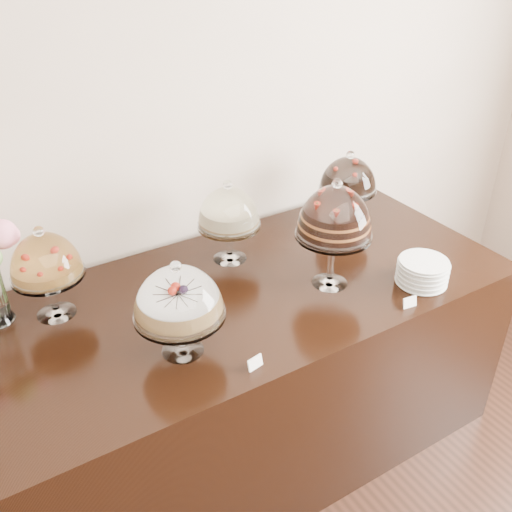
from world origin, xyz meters
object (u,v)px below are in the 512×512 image
cake_stand_sugar_sponge (178,297)px  plate_stack (422,272)px  cake_stand_fruit_tart (45,260)px  cake_stand_dark_choco (348,178)px  cake_stand_choco_layer (335,216)px  cake_stand_cheesecake (229,211)px  display_counter (250,370)px

cake_stand_sugar_sponge → plate_stack: cake_stand_sugar_sponge is taller
cake_stand_sugar_sponge → cake_stand_fruit_tart: size_ratio=0.97×
cake_stand_dark_choco → cake_stand_choco_layer: bearing=-135.7°
cake_stand_choco_layer → cake_stand_cheesecake: bearing=123.6°
cake_stand_cheesecake → plate_stack: cake_stand_cheesecake is taller
display_counter → cake_stand_dark_choco: size_ratio=5.77×
cake_stand_cheesecake → cake_stand_dark_choco: size_ratio=0.99×
cake_stand_cheesecake → display_counter: bearing=-100.6°
display_counter → cake_stand_choco_layer: (0.30, -0.14, 0.76)m
cake_stand_fruit_tart → plate_stack: size_ratio=1.84×
display_counter → plate_stack: plate_stack is taller
cake_stand_cheesecake → plate_stack: (0.58, -0.59, -0.18)m
cake_stand_sugar_sponge → plate_stack: 1.05m
cake_stand_dark_choco → display_counter: bearing=-161.3°
display_counter → cake_stand_sugar_sponge: size_ratio=5.95×
display_counter → plate_stack: 0.87m
cake_stand_sugar_sponge → cake_stand_cheesecake: 0.64m
cake_stand_sugar_sponge → cake_stand_choco_layer: bearing=5.4°
display_counter → cake_stand_fruit_tart: size_ratio=5.79×
cake_stand_fruit_tart → plate_stack: cake_stand_fruit_tart is taller
display_counter → cake_stand_sugar_sponge: cake_stand_sugar_sponge is taller
display_counter → cake_stand_cheesecake: bearing=79.4°
cake_stand_cheesecake → plate_stack: size_ratio=1.82×
display_counter → cake_stand_choco_layer: size_ratio=4.68×
cake_stand_sugar_sponge → cake_stand_cheesecake: (0.45, 0.46, 0.01)m
cake_stand_sugar_sponge → cake_stand_dark_choco: cake_stand_dark_choco is taller
cake_stand_choco_layer → cake_stand_dark_choco: 0.54m
cake_stand_dark_choco → plate_stack: size_ratio=1.85×
cake_stand_dark_choco → cake_stand_cheesecake: bearing=178.7°
display_counter → cake_stand_fruit_tart: cake_stand_fruit_tart is taller
cake_stand_choco_layer → cake_stand_fruit_tart: size_ratio=1.24×
display_counter → cake_stand_cheesecake: 0.73m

